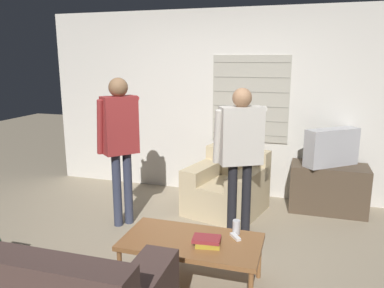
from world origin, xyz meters
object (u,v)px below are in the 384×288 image
at_px(coffee_table, 192,244).
at_px(person_left_standing, 120,135).
at_px(spare_remote, 235,237).
at_px(soda_can, 236,227).
at_px(armchair_beige, 228,188).
at_px(book_stack, 207,241).
at_px(tv, 331,147).
at_px(person_right_standing, 240,144).

distance_m(coffee_table, person_left_standing, 1.61).
bearing_deg(spare_remote, soda_can, 57.21).
height_order(armchair_beige, person_left_standing, person_left_standing).
bearing_deg(soda_can, armchair_beige, 104.30).
relative_size(coffee_table, book_stack, 4.83).
height_order(coffee_table, tv, tv).
relative_size(person_left_standing, soda_can, 13.44).
xyz_separation_m(person_right_standing, soda_can, (0.12, -0.84, -0.54)).
xyz_separation_m(soda_can, spare_remote, (0.01, -0.08, -0.05)).
distance_m(armchair_beige, coffee_table, 1.67).
bearing_deg(person_left_standing, coffee_table, -88.66).
height_order(coffee_table, soda_can, soda_can).
bearing_deg(armchair_beige, coffee_table, 105.74).
relative_size(armchair_beige, soda_can, 8.30).
xyz_separation_m(tv, soda_can, (-0.84, -1.81, -0.36)).
xyz_separation_m(coffee_table, person_left_standing, (-1.12, 0.93, 0.69)).
bearing_deg(person_left_standing, spare_remote, -77.45).
relative_size(tv, book_stack, 2.78).
height_order(person_left_standing, book_stack, person_left_standing).
xyz_separation_m(book_stack, soda_can, (0.19, 0.27, 0.03)).
xyz_separation_m(tv, spare_remote, (-0.84, -1.90, -0.41)).
distance_m(book_stack, spare_remote, 0.27).
relative_size(person_left_standing, person_right_standing, 1.06).
bearing_deg(person_left_standing, armchair_beige, -14.60).
xyz_separation_m(armchair_beige, person_right_standing, (0.25, -0.61, 0.71)).
height_order(tv, spare_remote, tv).
distance_m(armchair_beige, person_right_standing, 0.97).
bearing_deg(spare_remote, person_right_standing, 59.65).
bearing_deg(soda_can, tv, 65.01).
bearing_deg(armchair_beige, spare_remote, 118.47).
height_order(person_right_standing, spare_remote, person_right_standing).
relative_size(tv, spare_remote, 5.26).
height_order(coffee_table, person_left_standing, person_left_standing).
height_order(soda_can, spare_remote, soda_can).
height_order(armchair_beige, person_right_standing, person_right_standing).
bearing_deg(tv, spare_remote, 26.48).
xyz_separation_m(coffee_table, tv, (1.18, 2.03, 0.45)).
distance_m(person_right_standing, soda_can, 1.01).
bearing_deg(soda_can, book_stack, -124.42).
relative_size(soda_can, spare_remote, 0.99).
distance_m(person_left_standing, person_right_standing, 1.34).
relative_size(book_stack, soda_can, 1.90).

